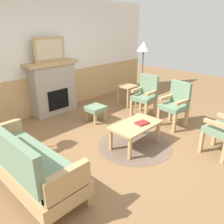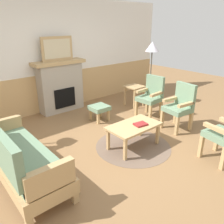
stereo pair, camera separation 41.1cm
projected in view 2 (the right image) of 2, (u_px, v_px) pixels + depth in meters
name	position (u px, v px, depth m)	size (l,w,h in m)	color
ground_plane	(124.00, 144.00, 4.31)	(14.00, 14.00, 0.00)	olive
wall_back	(53.00, 58.00, 5.66)	(7.20, 0.14, 2.70)	white
fireplace	(60.00, 86.00, 5.73)	(1.30, 0.44, 1.28)	#A39989
framed_picture	(57.00, 49.00, 5.39)	(0.80, 0.04, 0.56)	tan
couch	(20.00, 158.00, 3.17)	(0.70, 1.80, 0.98)	tan
coffee_table	(134.00, 128.00, 4.09)	(0.96, 0.56, 0.44)	tan
round_rug	(133.00, 146.00, 4.23)	(1.39, 1.39, 0.01)	brown
book_on_table	(141.00, 124.00, 4.06)	(0.23, 0.17, 0.03)	maroon
footstool	(99.00, 109.00, 5.25)	(0.40, 0.40, 0.36)	tan
armchair_near_fireplace	(151.00, 95.00, 5.41)	(0.51, 0.51, 0.98)	tan
armchair_by_window_left	(180.00, 105.00, 4.77)	(0.54, 0.54, 0.98)	tan
side_table	(134.00, 90.00, 6.14)	(0.44, 0.44, 0.55)	tan
floor_lamp_by_chairs	(152.00, 51.00, 5.93)	(0.36, 0.36, 1.68)	#332D28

